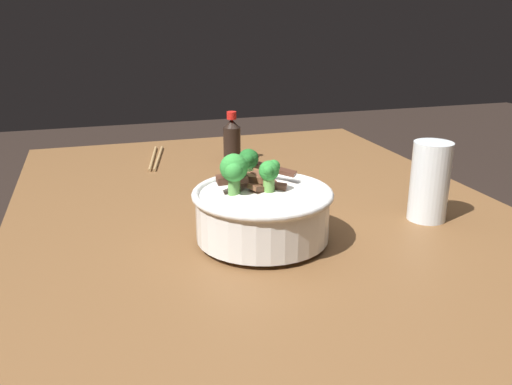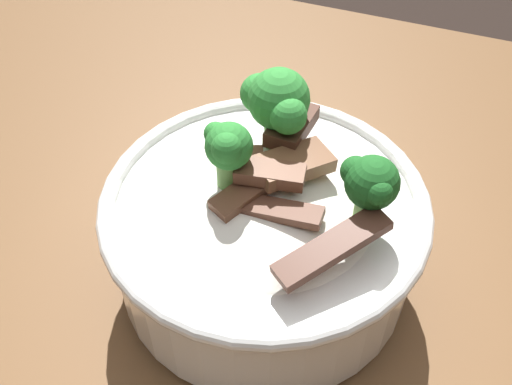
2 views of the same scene
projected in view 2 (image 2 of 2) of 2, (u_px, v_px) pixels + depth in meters
name	position (u px, v px, depth m)	size (l,w,h in m)	color
rice_bowl	(265.00, 224.00, 0.41)	(0.22, 0.22, 0.15)	white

